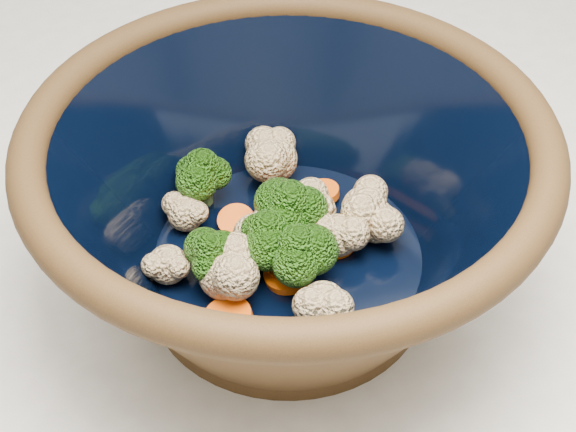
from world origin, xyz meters
name	(u,v)px	position (x,y,z in m)	size (l,w,h in m)	color
mixing_bowl	(288,200)	(-0.09, -0.07, 0.98)	(0.33, 0.33, 0.14)	black
vegetable_pile	(276,227)	(-0.09, -0.07, 0.95)	(0.17, 0.17, 0.06)	#608442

